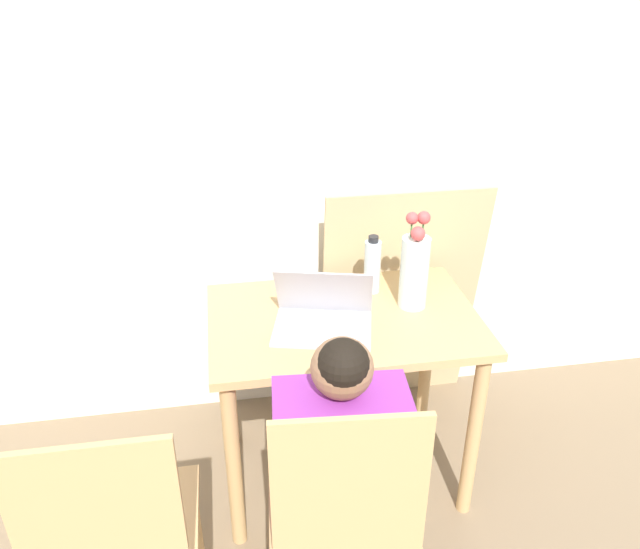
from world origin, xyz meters
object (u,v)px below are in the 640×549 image
at_px(water_bottle, 372,266).
at_px(laptop, 323,313).
at_px(person_seated, 338,442).
at_px(flower_vase, 414,268).
at_px(chair_occupied, 342,515).
at_px(chair_spare, 119,543).

bearing_deg(water_bottle, laptop, -136.09).
relative_size(person_seated, flower_vase, 2.84).
distance_m(flower_vase, water_bottle, 0.18).
bearing_deg(flower_vase, water_bottle, 132.84).
distance_m(chair_occupied, chair_spare, 0.59).
bearing_deg(chair_occupied, chair_spare, 3.91).
height_order(laptop, flower_vase, flower_vase).
distance_m(person_seated, laptop, 0.47).
relative_size(chair_spare, laptop, 2.48).
distance_m(chair_spare, person_seated, 0.63).
distance_m(laptop, flower_vase, 0.35).
bearing_deg(chair_spare, flower_vase, -146.26).
xyz_separation_m(laptop, flower_vase, (0.33, 0.08, 0.10)).
distance_m(chair_occupied, laptop, 0.64).
bearing_deg(chair_spare, person_seated, -169.04).
bearing_deg(person_seated, laptop, -89.57).
relative_size(chair_spare, person_seated, 0.92).
bearing_deg(chair_occupied, water_bottle, -103.82).
xyz_separation_m(flower_vase, water_bottle, (-0.12, 0.12, -0.04)).
relative_size(chair_occupied, chair_spare, 1.00).
bearing_deg(chair_occupied, laptop, -89.66).
height_order(chair_spare, person_seated, person_seated).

